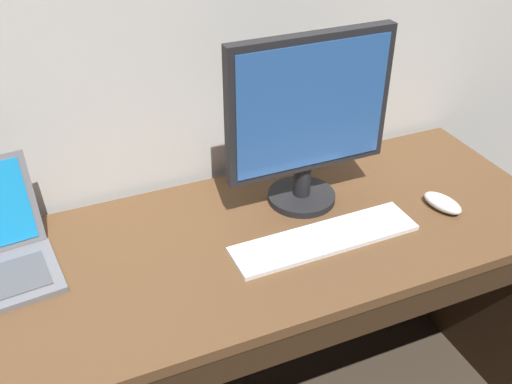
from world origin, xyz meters
TOP-DOWN VIEW (x-y plane):
  - desk at (0.00, -0.01)m, footprint 1.88×0.62m
  - external_monitor at (0.31, 0.09)m, footprint 0.44×0.19m
  - wired_keyboard at (0.28, -0.08)m, footprint 0.49×0.13m
  - computer_mouse at (0.64, -0.08)m, footprint 0.09×0.13m

SIDE VIEW (x-z plane):
  - desk at x=0.00m, z-range 0.17..0.89m
  - wired_keyboard at x=0.28m, z-range 0.72..0.74m
  - computer_mouse at x=0.64m, z-range 0.72..0.76m
  - external_monitor at x=0.31m, z-range 0.74..1.22m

